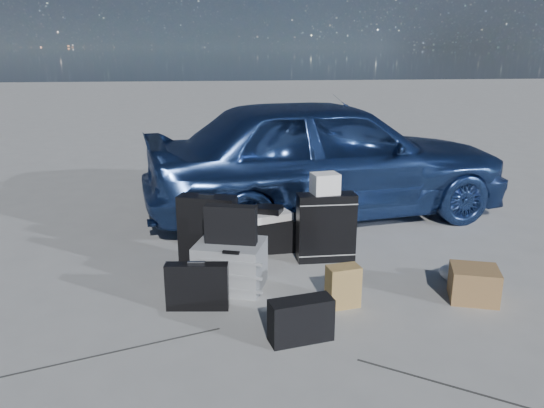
{
  "coord_description": "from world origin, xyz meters",
  "views": [
    {
      "loc": [
        -0.67,
        -3.73,
        1.99
      ],
      "look_at": [
        -0.15,
        0.85,
        0.63
      ],
      "focal_mm": 35.0,
      "sensor_mm": 36.0,
      "label": 1
    }
  ],
  "objects_px": {
    "car": "(326,157)",
    "pelican_case": "(230,265)",
    "briefcase": "(197,286)",
    "cardboard_box": "(474,284)",
    "duffel_bag": "(270,234)",
    "suitcase_left": "(208,232)",
    "suitcase_right": "(326,227)",
    "green_bottle": "(315,311)"
  },
  "relations": [
    {
      "from": "pelican_case",
      "to": "briefcase",
      "type": "height_order",
      "value": "pelican_case"
    },
    {
      "from": "car",
      "to": "suitcase_right",
      "type": "relative_size",
      "value": 6.5
    },
    {
      "from": "green_bottle",
      "to": "cardboard_box",
      "type": "bearing_deg",
      "value": 12.52
    },
    {
      "from": "car",
      "to": "suitcase_left",
      "type": "xyz_separation_m",
      "value": [
        -1.42,
        -1.45,
        -0.39
      ]
    },
    {
      "from": "suitcase_left",
      "to": "duffel_bag",
      "type": "bearing_deg",
      "value": 49.5
    },
    {
      "from": "car",
      "to": "duffel_bag",
      "type": "height_order",
      "value": "car"
    },
    {
      "from": "suitcase_left",
      "to": "cardboard_box",
      "type": "distance_m",
      "value": 2.36
    },
    {
      "from": "cardboard_box",
      "to": "green_bottle",
      "type": "xyz_separation_m",
      "value": [
        -1.38,
        -0.31,
        -0.0
      ]
    },
    {
      "from": "pelican_case",
      "to": "briefcase",
      "type": "distance_m",
      "value": 0.47
    },
    {
      "from": "car",
      "to": "pelican_case",
      "type": "xyz_separation_m",
      "value": [
        -1.24,
        -1.92,
        -0.53
      ]
    },
    {
      "from": "car",
      "to": "suitcase_left",
      "type": "distance_m",
      "value": 2.07
    },
    {
      "from": "car",
      "to": "pelican_case",
      "type": "distance_m",
      "value": 2.34
    },
    {
      "from": "briefcase",
      "to": "suitcase_right",
      "type": "height_order",
      "value": "suitcase_right"
    },
    {
      "from": "suitcase_left",
      "to": "suitcase_right",
      "type": "xyz_separation_m",
      "value": [
        1.13,
        0.04,
        -0.01
      ]
    },
    {
      "from": "pelican_case",
      "to": "suitcase_right",
      "type": "bearing_deg",
      "value": 46.42
    },
    {
      "from": "duffel_bag",
      "to": "green_bottle",
      "type": "xyz_separation_m",
      "value": [
        0.15,
        -1.61,
        -0.03
      ]
    },
    {
      "from": "suitcase_right",
      "to": "duffel_bag",
      "type": "xyz_separation_m",
      "value": [
        -0.51,
        0.32,
        -0.17
      ]
    },
    {
      "from": "duffel_bag",
      "to": "green_bottle",
      "type": "height_order",
      "value": "duffel_bag"
    },
    {
      "from": "car",
      "to": "duffel_bag",
      "type": "distance_m",
      "value": 1.47
    },
    {
      "from": "suitcase_right",
      "to": "duffel_bag",
      "type": "bearing_deg",
      "value": 147.29
    },
    {
      "from": "duffel_bag",
      "to": "briefcase",
      "type": "bearing_deg",
      "value": -124.73
    },
    {
      "from": "green_bottle",
      "to": "suitcase_left",
      "type": "bearing_deg",
      "value": 121.94
    },
    {
      "from": "pelican_case",
      "to": "car",
      "type": "bearing_deg",
      "value": 75.29
    },
    {
      "from": "briefcase",
      "to": "cardboard_box",
      "type": "distance_m",
      "value": 2.24
    },
    {
      "from": "pelican_case",
      "to": "suitcase_left",
      "type": "xyz_separation_m",
      "value": [
        -0.19,
        0.46,
        0.14
      ]
    },
    {
      "from": "pelican_case",
      "to": "suitcase_left",
      "type": "relative_size",
      "value": 0.81
    },
    {
      "from": "car",
      "to": "duffel_bag",
      "type": "relative_size",
      "value": 6.49
    },
    {
      "from": "car",
      "to": "green_bottle",
      "type": "bearing_deg",
      "value": 157.22
    },
    {
      "from": "briefcase",
      "to": "green_bottle",
      "type": "distance_m",
      "value": 0.95
    },
    {
      "from": "car",
      "to": "pelican_case",
      "type": "relative_size",
      "value": 7.74
    },
    {
      "from": "briefcase",
      "to": "suitcase_left",
      "type": "bearing_deg",
      "value": 90.35
    },
    {
      "from": "duffel_bag",
      "to": "green_bottle",
      "type": "distance_m",
      "value": 1.62
    },
    {
      "from": "suitcase_left",
      "to": "green_bottle",
      "type": "bearing_deg",
      "value": -39.23
    },
    {
      "from": "pelican_case",
      "to": "suitcase_right",
      "type": "relative_size",
      "value": 0.84
    },
    {
      "from": "suitcase_right",
      "to": "green_bottle",
      "type": "relative_size",
      "value": 2.46
    },
    {
      "from": "green_bottle",
      "to": "car",
      "type": "bearing_deg",
      "value": 76.44
    },
    {
      "from": "suitcase_left",
      "to": "suitcase_right",
      "type": "bearing_deg",
      "value": 21.1
    },
    {
      "from": "cardboard_box",
      "to": "suitcase_left",
      "type": "bearing_deg",
      "value": 156.52
    },
    {
      "from": "briefcase",
      "to": "duffel_bag",
      "type": "bearing_deg",
      "value": 65.93
    },
    {
      "from": "duffel_bag",
      "to": "cardboard_box",
      "type": "relative_size",
      "value": 1.8
    },
    {
      "from": "pelican_case",
      "to": "cardboard_box",
      "type": "bearing_deg",
      "value": 4.57
    },
    {
      "from": "car",
      "to": "suitcase_right",
      "type": "distance_m",
      "value": 1.5
    }
  ]
}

